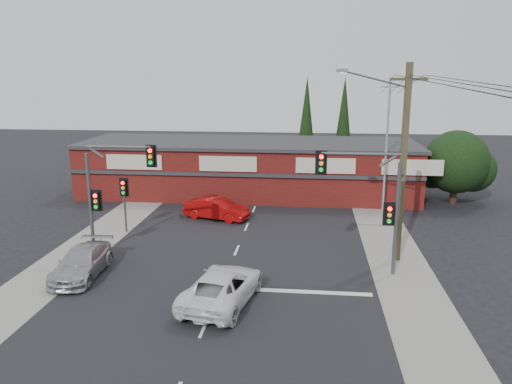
# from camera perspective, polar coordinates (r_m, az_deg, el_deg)

# --- Properties ---
(ground) EXTENTS (120.00, 120.00, 0.00)m
(ground) POSITION_cam_1_polar(r_m,az_deg,el_deg) (24.38, -3.43, -9.47)
(ground) COLOR black
(ground) RESTS_ON ground
(road_strip) EXTENTS (14.00, 70.00, 0.01)m
(road_strip) POSITION_cam_1_polar(r_m,az_deg,el_deg) (28.99, -1.79, -5.65)
(road_strip) COLOR black
(road_strip) RESTS_ON ground
(verge_left) EXTENTS (3.00, 70.00, 0.02)m
(verge_left) POSITION_cam_1_polar(r_m,az_deg,el_deg) (31.27, -17.46, -4.84)
(verge_left) COLOR gray
(verge_left) RESTS_ON ground
(verge_right) EXTENTS (3.00, 70.00, 0.02)m
(verge_right) POSITION_cam_1_polar(r_m,az_deg,el_deg) (29.11, 15.12, -6.04)
(verge_right) COLOR gray
(verge_right) RESTS_ON ground
(stop_line) EXTENTS (6.50, 0.35, 0.01)m
(stop_line) POSITION_cam_1_polar(r_m,az_deg,el_deg) (22.70, 4.85, -11.25)
(stop_line) COLOR silver
(stop_line) RESTS_ON ground
(white_suv) EXTENTS (3.33, 5.58, 1.45)m
(white_suv) POSITION_cam_1_polar(r_m,az_deg,el_deg) (21.39, -3.88, -10.74)
(white_suv) COLOR white
(white_suv) RESTS_ON ground
(silver_suv) EXTENTS (2.16, 4.75, 1.35)m
(silver_suv) POSITION_cam_1_polar(r_m,az_deg,el_deg) (25.42, -19.28, -7.62)
(silver_suv) COLOR #ACAEB1
(silver_suv) RESTS_ON ground
(red_sedan) EXTENTS (4.62, 2.68, 1.44)m
(red_sedan) POSITION_cam_1_polar(r_m,az_deg,el_deg) (33.28, -4.54, -1.88)
(red_sedan) COLOR #9A0909
(red_sedan) RESTS_ON ground
(lane_dashes) EXTENTS (0.12, 48.83, 0.01)m
(lane_dashes) POSITION_cam_1_polar(r_m,az_deg,el_deg) (29.57, -1.62, -5.25)
(lane_dashes) COLOR silver
(lane_dashes) RESTS_ON ground
(shop_building) EXTENTS (27.30, 8.40, 4.22)m
(shop_building) POSITION_cam_1_polar(r_m,az_deg,el_deg) (40.10, -0.86, 2.86)
(shop_building) COLOR #4E110F
(shop_building) RESTS_ON ground
(tree_cluster) EXTENTS (5.90, 5.10, 5.50)m
(tree_cluster) POSITION_cam_1_polar(r_m,az_deg,el_deg) (39.66, 21.98, 2.89)
(tree_cluster) COLOR #2D2116
(tree_cluster) RESTS_ON ground
(conifer_near) EXTENTS (1.80, 1.80, 9.25)m
(conifer_near) POSITION_cam_1_polar(r_m,az_deg,el_deg) (46.31, 5.79, 8.39)
(conifer_near) COLOR #2D2116
(conifer_near) RESTS_ON ground
(conifer_far) EXTENTS (1.80, 1.80, 9.25)m
(conifer_far) POSITION_cam_1_polar(r_m,az_deg,el_deg) (48.41, 10.00, 8.47)
(conifer_far) COLOR #2D2116
(conifer_far) RESTS_ON ground
(traffic_mast_left) EXTENTS (3.77, 0.27, 5.97)m
(traffic_mast_left) POSITION_cam_1_polar(r_m,az_deg,el_deg) (26.81, -16.50, 0.93)
(traffic_mast_left) COLOR #47494C
(traffic_mast_left) RESTS_ON ground
(traffic_mast_right) EXTENTS (3.96, 0.27, 5.97)m
(traffic_mast_right) POSITION_cam_1_polar(r_m,az_deg,el_deg) (23.98, 13.24, -0.27)
(traffic_mast_right) COLOR #47494C
(traffic_mast_right) RESTS_ON ground
(pedestal_signal) EXTENTS (0.55, 0.27, 3.38)m
(pedestal_signal) POSITION_cam_1_polar(r_m,az_deg,el_deg) (31.04, -14.84, -0.20)
(pedestal_signal) COLOR #47494C
(pedestal_signal) RESTS_ON ground
(utility_pole) EXTENTS (4.38, 0.59, 10.00)m
(utility_pole) POSITION_cam_1_polar(r_m,az_deg,el_deg) (25.85, 16.21, 3.81)
(utility_pole) COLOR #4B442A
(utility_pole) RESTS_ON ground
(steel_pole) EXTENTS (1.20, 0.16, 9.00)m
(steel_pole) POSITION_cam_1_polar(r_m,az_deg,el_deg) (34.85, 14.69, 5.11)
(steel_pole) COLOR gray
(steel_pole) RESTS_ON ground
(power_lines) EXTENTS (2.01, 29.00, 1.22)m
(power_lines) POSITION_cam_1_polar(r_m,az_deg,el_deg) (20.21, 19.84, 11.43)
(power_lines) COLOR black
(power_lines) RESTS_ON ground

